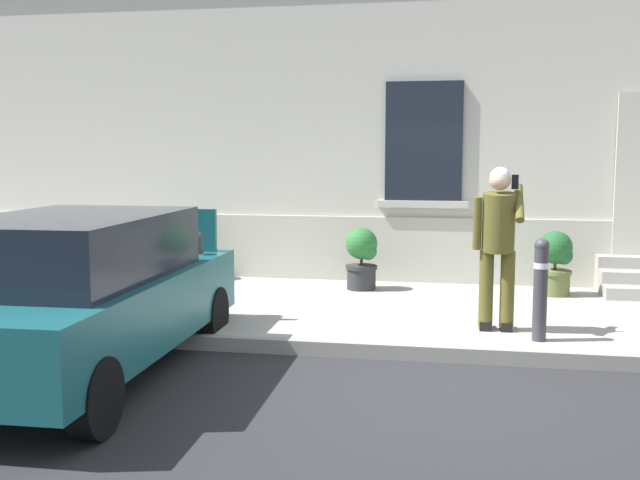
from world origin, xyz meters
The scene contains 11 objects.
ground_plane centered at (0.00, 0.00, 0.00)m, with size 80.00×80.00×0.00m, color #232326.
sidewalk centered at (0.00, 2.80, 0.07)m, with size 24.00×3.60×0.15m, color #99968E.
curb_edge centered at (0.00, 0.94, 0.07)m, with size 24.00×0.12×0.15m, color gray.
building_facade centered at (0.01, 5.29, 3.73)m, with size 24.00×1.52×7.50m.
hatchback_car_teal centered at (-3.21, -0.17, 0.79)m, with size 1.86×4.10×1.50m.
bollard_near_person centered at (0.98, 1.35, 0.71)m, with size 0.15×0.15×1.04m.
bollard_far_left centered at (-2.64, 1.35, 0.71)m, with size 0.15×0.15×1.04m.
person_on_phone centered at (0.57, 1.69, 1.15)m, with size 0.51×0.48×1.75m.
planter_cream centered at (-3.73, 4.21, 0.61)m, with size 0.44×0.44×0.86m.
planter_charcoal centered at (-1.15, 3.86, 0.61)m, with size 0.44×0.44×0.86m.
planter_olive centered at (1.44, 3.91, 0.61)m, with size 0.44×0.44×0.86m.
Camera 1 is at (0.15, -6.38, 2.06)m, focal length 42.21 mm.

